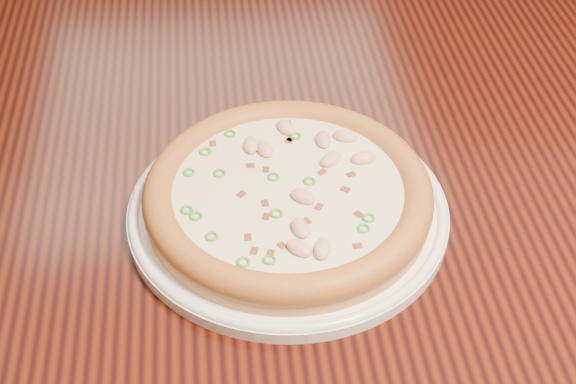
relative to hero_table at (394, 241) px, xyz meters
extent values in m
plane|color=black|center=(-0.14, 0.49, -0.65)|extent=(9.00, 9.00, 0.00)
cube|color=black|center=(0.00, 0.00, 0.08)|extent=(1.20, 0.80, 0.04)
cylinder|color=white|center=(-0.12, -0.05, 0.10)|extent=(0.29, 0.29, 0.01)
torus|color=white|center=(-0.12, -0.05, 0.11)|extent=(0.29, 0.29, 0.01)
cylinder|color=tan|center=(-0.12, -0.05, 0.12)|extent=(0.26, 0.26, 0.02)
torus|color=#BD7134|center=(-0.12, -0.05, 0.13)|extent=(0.26, 0.26, 0.03)
cylinder|color=beige|center=(-0.12, -0.05, 0.13)|extent=(0.21, 0.21, 0.00)
ellipsoid|color=#F2B29E|center=(-0.12, -0.13, 0.14)|extent=(0.03, 0.03, 0.01)
ellipsoid|color=#F2B29E|center=(-0.06, 0.01, 0.14)|extent=(0.03, 0.02, 0.01)
ellipsoid|color=#F2B29E|center=(-0.08, -0.02, 0.14)|extent=(0.03, 0.03, 0.01)
ellipsoid|color=#F2B29E|center=(-0.11, -0.07, 0.14)|extent=(0.03, 0.03, 0.01)
ellipsoid|color=#F2B29E|center=(-0.15, 0.01, 0.14)|extent=(0.01, 0.02, 0.01)
ellipsoid|color=#F2B29E|center=(-0.10, -0.13, 0.14)|extent=(0.02, 0.03, 0.01)
ellipsoid|color=#F2B29E|center=(-0.11, 0.03, 0.14)|extent=(0.02, 0.03, 0.01)
ellipsoid|color=#F2B29E|center=(-0.12, -0.11, 0.14)|extent=(0.02, 0.03, 0.01)
ellipsoid|color=#F2B29E|center=(-0.05, -0.02, 0.14)|extent=(0.02, 0.02, 0.01)
ellipsoid|color=#F2B29E|center=(-0.08, 0.01, 0.14)|extent=(0.01, 0.02, 0.01)
ellipsoid|color=#F2B29E|center=(-0.14, 0.00, 0.14)|extent=(0.02, 0.03, 0.01)
cube|color=maroon|center=(-0.11, -0.11, 0.13)|extent=(0.01, 0.01, 0.00)
cube|color=maroon|center=(-0.07, -0.06, 0.13)|extent=(0.01, 0.01, 0.00)
cube|color=maroon|center=(-0.16, -0.05, 0.13)|extent=(0.01, 0.01, 0.00)
cube|color=maroon|center=(-0.11, 0.04, 0.13)|extent=(0.01, 0.01, 0.00)
cube|color=maroon|center=(-0.14, -0.02, 0.13)|extent=(0.01, 0.01, 0.00)
cube|color=maroon|center=(-0.09, -0.03, 0.13)|extent=(0.01, 0.01, 0.00)
cube|color=maroon|center=(-0.11, 0.02, 0.13)|extent=(0.01, 0.01, 0.00)
cube|color=maroon|center=(-0.16, -0.11, 0.13)|extent=(0.01, 0.01, 0.00)
cube|color=maroon|center=(-0.13, -0.12, 0.13)|extent=(0.01, 0.01, 0.00)
cube|color=maroon|center=(-0.14, -0.07, 0.13)|extent=(0.01, 0.01, 0.00)
cube|color=maroon|center=(-0.18, 0.02, 0.13)|extent=(0.01, 0.01, 0.00)
cube|color=maroon|center=(-0.10, -0.13, 0.13)|extent=(0.01, 0.01, 0.00)
cube|color=maroon|center=(-0.11, -0.09, 0.13)|extent=(0.01, 0.01, 0.00)
cube|color=maroon|center=(-0.11, 0.02, 0.13)|extent=(0.01, 0.01, 0.00)
cube|color=maroon|center=(-0.06, -0.04, 0.13)|extent=(0.01, 0.01, 0.00)
cube|color=maroon|center=(-0.07, -0.13, 0.13)|extent=(0.01, 0.01, 0.00)
cube|color=maroon|center=(-0.14, -0.09, 0.13)|extent=(0.01, 0.01, 0.00)
cube|color=maroon|center=(-0.16, -0.12, 0.13)|extent=(0.01, 0.01, 0.00)
cube|color=maroon|center=(-0.06, -0.09, 0.13)|extent=(0.01, 0.01, 0.00)
cube|color=maroon|center=(-0.14, -0.13, 0.13)|extent=(0.01, 0.01, 0.00)
cube|color=maroon|center=(-0.10, -0.08, 0.13)|extent=(0.01, 0.01, 0.00)
cube|color=maroon|center=(-0.15, -0.02, 0.13)|extent=(0.01, 0.01, 0.00)
torus|color=#3C8E21|center=(-0.17, 0.03, 0.13)|extent=(0.02, 0.02, 0.00)
torus|color=#3C8E21|center=(-0.12, -0.10, 0.13)|extent=(0.02, 0.02, 0.00)
torus|color=#3C8E21|center=(-0.10, 0.02, 0.13)|extent=(0.02, 0.02, 0.00)
torus|color=#3C8E21|center=(-0.19, 0.01, 0.13)|extent=(0.02, 0.02, 0.00)
torus|color=#3C8E21|center=(-0.18, -0.02, 0.13)|extent=(0.01, 0.01, 0.00)
torus|color=#3C8E21|center=(-0.13, -0.03, 0.13)|extent=(0.01, 0.01, 0.00)
torus|color=#3C8E21|center=(-0.19, -0.10, 0.13)|extent=(0.01, 0.01, 0.00)
torus|color=#3C8E21|center=(-0.20, -0.08, 0.13)|extent=(0.02, 0.02, 0.00)
torus|color=#3C8E21|center=(-0.13, -0.08, 0.13)|extent=(0.01, 0.01, 0.00)
torus|color=#3C8E21|center=(-0.21, -0.02, 0.13)|extent=(0.01, 0.01, 0.00)
torus|color=#3C8E21|center=(-0.14, -0.14, 0.13)|extent=(0.02, 0.02, 0.00)
torus|color=#3C8E21|center=(-0.21, -0.07, 0.13)|extent=(0.01, 0.01, 0.00)
torus|color=#3C8E21|center=(-0.10, -0.04, 0.13)|extent=(0.02, 0.02, 0.00)
torus|color=#3C8E21|center=(-0.17, -0.14, 0.13)|extent=(0.02, 0.02, 0.00)
torus|color=#3C8E21|center=(-0.06, -0.11, 0.13)|extent=(0.01, 0.01, 0.00)
torus|color=#3C8E21|center=(-0.06, -0.10, 0.13)|extent=(0.02, 0.02, 0.00)
camera|label=1|loc=(-0.18, -0.58, 0.62)|focal=50.00mm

